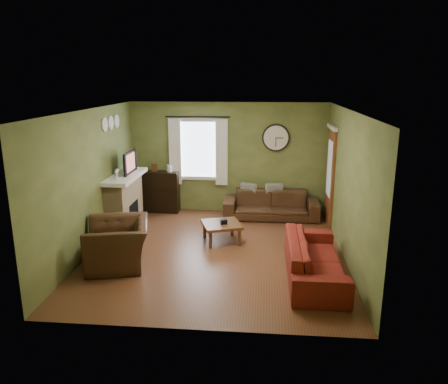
# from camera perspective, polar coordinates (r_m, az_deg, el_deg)

# --- Properties ---
(floor) EXTENTS (4.60, 5.20, 0.00)m
(floor) POSITION_cam_1_polar(r_m,az_deg,el_deg) (8.19, -0.96, -7.82)
(floor) COLOR brown
(floor) RESTS_ON ground
(ceiling) EXTENTS (4.60, 5.20, 0.00)m
(ceiling) POSITION_cam_1_polar(r_m,az_deg,el_deg) (7.58, -1.05, 10.64)
(ceiling) COLOR white
(ceiling) RESTS_ON ground
(wall_left) EXTENTS (0.00, 5.20, 2.60)m
(wall_left) POSITION_cam_1_polar(r_m,az_deg,el_deg) (8.35, -16.90, 1.35)
(wall_left) COLOR olive
(wall_left) RESTS_ON ground
(wall_right) EXTENTS (0.00, 5.20, 2.60)m
(wall_right) POSITION_cam_1_polar(r_m,az_deg,el_deg) (7.88, 15.87, 0.65)
(wall_right) COLOR olive
(wall_right) RESTS_ON ground
(wall_back) EXTENTS (4.60, 0.00, 2.60)m
(wall_back) POSITION_cam_1_polar(r_m,az_deg,el_deg) (10.32, 0.57, 4.45)
(wall_back) COLOR olive
(wall_back) RESTS_ON ground
(wall_front) EXTENTS (4.60, 0.00, 2.60)m
(wall_front) POSITION_cam_1_polar(r_m,az_deg,el_deg) (5.32, -4.07, -5.56)
(wall_front) COLOR olive
(wall_front) RESTS_ON ground
(fireplace) EXTENTS (0.40, 1.40, 1.10)m
(fireplace) POSITION_cam_1_polar(r_m,az_deg,el_deg) (9.51, -12.89, -1.46)
(fireplace) COLOR tan
(fireplace) RESTS_ON floor
(firebox) EXTENTS (0.04, 0.60, 0.55)m
(firebox) POSITION_cam_1_polar(r_m,az_deg,el_deg) (9.52, -11.72, -2.94)
(firebox) COLOR black
(firebox) RESTS_ON fireplace
(mantel) EXTENTS (0.58, 1.60, 0.08)m
(mantel) POSITION_cam_1_polar(r_m,az_deg,el_deg) (9.36, -12.92, 2.01)
(mantel) COLOR white
(mantel) RESTS_ON fireplace
(tv) EXTENTS (0.08, 0.60, 0.35)m
(tv) POSITION_cam_1_polar(r_m,az_deg,el_deg) (9.45, -12.60, 3.47)
(tv) COLOR black
(tv) RESTS_ON mantel
(tv_screen) EXTENTS (0.02, 0.62, 0.36)m
(tv_screen) POSITION_cam_1_polar(r_m,az_deg,el_deg) (9.41, -12.16, 3.80)
(tv_screen) COLOR #994C3F
(tv_screen) RESTS_ON mantel
(medallion_left) EXTENTS (0.28, 0.28, 0.03)m
(medallion_left) POSITION_cam_1_polar(r_m,az_deg,el_deg) (8.93, -15.32, 8.49)
(medallion_left) COLOR white
(medallion_left) RESTS_ON wall_left
(medallion_mid) EXTENTS (0.28, 0.28, 0.03)m
(medallion_mid) POSITION_cam_1_polar(r_m,az_deg,el_deg) (9.25, -14.57, 8.74)
(medallion_mid) COLOR white
(medallion_mid) RESTS_ON wall_left
(medallion_right) EXTENTS (0.28, 0.28, 0.03)m
(medallion_right) POSITION_cam_1_polar(r_m,az_deg,el_deg) (9.58, -13.87, 8.97)
(medallion_right) COLOR white
(medallion_right) RESTS_ON wall_left
(window_pane) EXTENTS (1.00, 0.02, 1.30)m
(window_pane) POSITION_cam_1_polar(r_m,az_deg,el_deg) (10.34, -3.32, 5.58)
(window_pane) COLOR silver
(window_pane) RESTS_ON wall_back
(curtain_rod) EXTENTS (0.03, 0.03, 1.50)m
(curtain_rod) POSITION_cam_1_polar(r_m,az_deg,el_deg) (10.15, -3.47, 9.78)
(curtain_rod) COLOR black
(curtain_rod) RESTS_ON wall_back
(curtain_left) EXTENTS (0.28, 0.04, 1.55)m
(curtain_left) POSITION_cam_1_polar(r_m,az_deg,el_deg) (10.35, -6.42, 5.24)
(curtain_left) COLOR white
(curtain_left) RESTS_ON wall_back
(curtain_right) EXTENTS (0.28, 0.04, 1.55)m
(curtain_right) POSITION_cam_1_polar(r_m,az_deg,el_deg) (10.19, -0.32, 5.18)
(curtain_right) COLOR white
(curtain_right) RESTS_ON wall_back
(wall_clock) EXTENTS (0.64, 0.06, 0.64)m
(wall_clock) POSITION_cam_1_polar(r_m,az_deg,el_deg) (10.16, 6.80, 7.05)
(wall_clock) COLOR white
(wall_clock) RESTS_ON wall_back
(door) EXTENTS (0.05, 0.90, 2.10)m
(door) POSITION_cam_1_polar(r_m,az_deg,el_deg) (9.71, 13.68, 1.87)
(door) COLOR brown
(door) RESTS_ON floor
(bookshelf) EXTENTS (0.83, 0.35, 0.98)m
(bookshelf) POSITION_cam_1_polar(r_m,az_deg,el_deg) (10.55, -8.14, 0.04)
(bookshelf) COLOR black
(bookshelf) RESTS_ON floor
(book) EXTENTS (0.22, 0.27, 0.02)m
(book) POSITION_cam_1_polar(r_m,az_deg,el_deg) (10.64, -7.72, 2.78)
(book) COLOR #59341A
(book) RESTS_ON bookshelf
(sofa_brown) EXTENTS (2.15, 0.84, 0.63)m
(sofa_brown) POSITION_cam_1_polar(r_m,az_deg,el_deg) (10.08, 6.17, -1.64)
(sofa_brown) COLOR #3C2416
(sofa_brown) RESTS_ON floor
(pillow_left) EXTENTS (0.39, 0.25, 0.38)m
(pillow_left) POSITION_cam_1_polar(r_m,az_deg,el_deg) (10.27, 3.25, 0.10)
(pillow_left) COLOR gray
(pillow_left) RESTS_ON sofa_brown
(pillow_right) EXTENTS (0.42, 0.23, 0.40)m
(pillow_right) POSITION_cam_1_polar(r_m,az_deg,el_deg) (10.24, 6.54, -0.02)
(pillow_right) COLOR gray
(pillow_right) RESTS_ON sofa_brown
(sofa_red) EXTENTS (0.86, 2.19, 0.64)m
(sofa_red) POSITION_cam_1_polar(r_m,az_deg,el_deg) (7.24, 11.74, -8.52)
(sofa_red) COLOR maroon
(sofa_red) RESTS_ON floor
(armchair) EXTENTS (1.31, 1.42, 0.77)m
(armchair) POSITION_cam_1_polar(r_m,az_deg,el_deg) (7.74, -13.71, -6.58)
(armchair) COLOR #3C2416
(armchair) RESTS_ON floor
(coffee_table) EXTENTS (0.91, 0.91, 0.38)m
(coffee_table) POSITION_cam_1_polar(r_m,az_deg,el_deg) (8.62, -0.32, -5.29)
(coffee_table) COLOR #59341A
(coffee_table) RESTS_ON floor
(tissue_box) EXTENTS (0.16, 0.16, 0.10)m
(tissue_box) POSITION_cam_1_polar(r_m,az_deg,el_deg) (8.51, -0.05, -4.06)
(tissue_box) COLOR black
(tissue_box) RESTS_ON coffee_table
(wine_glass_a) EXTENTS (0.06, 0.06, 0.19)m
(wine_glass_a) POSITION_cam_1_polar(r_m,az_deg,el_deg) (8.84, -13.88, 2.10)
(wine_glass_a) COLOR white
(wine_glass_a) RESTS_ON mantel
(wine_glass_b) EXTENTS (0.07, 0.07, 0.21)m
(wine_glass_b) POSITION_cam_1_polar(r_m,az_deg,el_deg) (8.89, -13.77, 2.27)
(wine_glass_b) COLOR white
(wine_glass_b) RESTS_ON mantel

